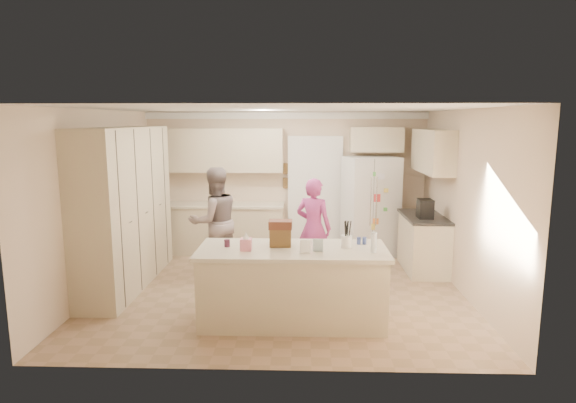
{
  "coord_description": "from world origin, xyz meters",
  "views": [
    {
      "loc": [
        0.32,
        -6.71,
        2.45
      ],
      "look_at": [
        0.1,
        0.35,
        1.25
      ],
      "focal_mm": 30.0,
      "sensor_mm": 36.0,
      "label": 1
    }
  ],
  "objects_px": {
    "refrigerator": "(370,206)",
    "dollhouse_body": "(280,237)",
    "tissue_box": "(246,244)",
    "utensil_crock": "(346,242)",
    "coffee_maker": "(425,209)",
    "teen_boy": "(215,222)",
    "island_base": "(292,287)",
    "teen_girl": "(314,228)"
  },
  "relations": [
    {
      "from": "island_base",
      "to": "teen_boy",
      "type": "height_order",
      "value": "teen_boy"
    },
    {
      "from": "utensil_crock",
      "to": "tissue_box",
      "type": "bearing_deg",
      "value": -172.87
    },
    {
      "from": "refrigerator",
      "to": "utensil_crock",
      "type": "height_order",
      "value": "refrigerator"
    },
    {
      "from": "refrigerator",
      "to": "island_base",
      "type": "xyz_separation_m",
      "value": [
        -1.35,
        -3.03,
        -0.46
      ]
    },
    {
      "from": "tissue_box",
      "to": "island_base",
      "type": "bearing_deg",
      "value": 10.3
    },
    {
      "from": "island_base",
      "to": "utensil_crock",
      "type": "height_order",
      "value": "utensil_crock"
    },
    {
      "from": "dollhouse_body",
      "to": "utensil_crock",
      "type": "bearing_deg",
      "value": -3.58
    },
    {
      "from": "island_base",
      "to": "dollhouse_body",
      "type": "bearing_deg",
      "value": 146.31
    },
    {
      "from": "coffee_maker",
      "to": "teen_girl",
      "type": "distance_m",
      "value": 1.79
    },
    {
      "from": "tissue_box",
      "to": "dollhouse_body",
      "type": "relative_size",
      "value": 0.54
    },
    {
      "from": "tissue_box",
      "to": "refrigerator",
      "type": "bearing_deg",
      "value": 58.72
    },
    {
      "from": "utensil_crock",
      "to": "teen_girl",
      "type": "xyz_separation_m",
      "value": [
        -0.36,
        1.69,
        -0.21
      ]
    },
    {
      "from": "island_base",
      "to": "teen_boy",
      "type": "bearing_deg",
      "value": 125.38
    },
    {
      "from": "coffee_maker",
      "to": "dollhouse_body",
      "type": "height_order",
      "value": "coffee_maker"
    },
    {
      "from": "refrigerator",
      "to": "teen_girl",
      "type": "distance_m",
      "value": 1.67
    },
    {
      "from": "coffee_maker",
      "to": "teen_boy",
      "type": "relative_size",
      "value": 0.17
    },
    {
      "from": "refrigerator",
      "to": "dollhouse_body",
      "type": "bearing_deg",
      "value": -132.12
    },
    {
      "from": "tissue_box",
      "to": "dollhouse_body",
      "type": "height_order",
      "value": "dollhouse_body"
    },
    {
      "from": "island_base",
      "to": "dollhouse_body",
      "type": "xyz_separation_m",
      "value": [
        -0.15,
        0.1,
        0.6
      ]
    },
    {
      "from": "coffee_maker",
      "to": "tissue_box",
      "type": "height_order",
      "value": "coffee_maker"
    },
    {
      "from": "utensil_crock",
      "to": "dollhouse_body",
      "type": "height_order",
      "value": "dollhouse_body"
    },
    {
      "from": "refrigerator",
      "to": "dollhouse_body",
      "type": "height_order",
      "value": "refrigerator"
    },
    {
      "from": "teen_girl",
      "to": "coffee_maker",
      "type": "bearing_deg",
      "value": -152.27
    },
    {
      "from": "utensil_crock",
      "to": "dollhouse_body",
      "type": "xyz_separation_m",
      "value": [
        -0.8,
        0.05,
        0.04
      ]
    },
    {
      "from": "tissue_box",
      "to": "coffee_maker",
      "type": "bearing_deg",
      "value": 37.57
    },
    {
      "from": "utensil_crock",
      "to": "teen_girl",
      "type": "relative_size",
      "value": 0.1
    },
    {
      "from": "teen_girl",
      "to": "teen_boy",
      "type": "bearing_deg",
      "value": 20.66
    },
    {
      "from": "refrigerator",
      "to": "teen_girl",
      "type": "height_order",
      "value": "refrigerator"
    },
    {
      "from": "utensil_crock",
      "to": "dollhouse_body",
      "type": "distance_m",
      "value": 0.8
    },
    {
      "from": "coffee_maker",
      "to": "teen_boy",
      "type": "height_order",
      "value": "teen_boy"
    },
    {
      "from": "island_base",
      "to": "tissue_box",
      "type": "distance_m",
      "value": 0.79
    },
    {
      "from": "refrigerator",
      "to": "dollhouse_body",
      "type": "distance_m",
      "value": 3.29
    },
    {
      "from": "refrigerator",
      "to": "tissue_box",
      "type": "height_order",
      "value": "refrigerator"
    },
    {
      "from": "utensil_crock",
      "to": "teen_girl",
      "type": "bearing_deg",
      "value": 102.01
    },
    {
      "from": "coffee_maker",
      "to": "island_base",
      "type": "bearing_deg",
      "value": -137.17
    },
    {
      "from": "tissue_box",
      "to": "teen_boy",
      "type": "distance_m",
      "value": 2.03
    },
    {
      "from": "utensil_crock",
      "to": "refrigerator",
      "type": "bearing_deg",
      "value": 76.78
    },
    {
      "from": "island_base",
      "to": "tissue_box",
      "type": "xyz_separation_m",
      "value": [
        -0.55,
        -0.1,
        0.56
      ]
    },
    {
      "from": "coffee_maker",
      "to": "tissue_box",
      "type": "relative_size",
      "value": 2.14
    },
    {
      "from": "coffee_maker",
      "to": "island_base",
      "type": "distance_m",
      "value": 2.87
    },
    {
      "from": "utensil_crock",
      "to": "dollhouse_body",
      "type": "relative_size",
      "value": 0.58
    },
    {
      "from": "dollhouse_body",
      "to": "teen_boy",
      "type": "bearing_deg",
      "value": 123.56
    }
  ]
}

